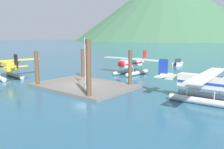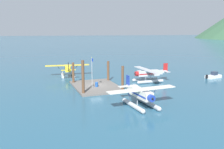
# 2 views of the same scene
# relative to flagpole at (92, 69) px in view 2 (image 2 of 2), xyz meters

# --- Properties ---
(ground_plane) EXTENTS (1200.00, 1200.00, 0.00)m
(ground_plane) POSITION_rel_flagpole_xyz_m (-1.72, 1.24, -3.89)
(ground_plane) COLOR #285670
(dock_platform) EXTENTS (11.97, 8.28, 0.30)m
(dock_platform) POSITION_rel_flagpole_xyz_m (-1.72, 1.24, -3.74)
(dock_platform) COLOR #66605B
(dock_platform) RESTS_ON ground
(piling_near_left) EXTENTS (0.48, 0.48, 4.41)m
(piling_near_left) POSITION_rel_flagpole_xyz_m (-6.24, -2.31, -1.68)
(piling_near_left) COLOR brown
(piling_near_left) RESTS_ON ground
(piling_near_right) EXTENTS (0.49, 0.49, 5.91)m
(piling_near_right) POSITION_rel_flagpole_xyz_m (2.74, -2.35, -0.93)
(piling_near_right) COLOR brown
(piling_near_right) RESTS_ON ground
(piling_far_left) EXTENTS (0.50, 0.50, 4.43)m
(piling_far_left) POSITION_rel_flagpole_xyz_m (-5.84, 5.15, -1.67)
(piling_far_left) COLOR brown
(piling_far_left) RESTS_ON ground
(piling_far_right) EXTENTS (0.45, 0.45, 4.57)m
(piling_far_right) POSITION_rel_flagpole_xyz_m (2.75, 4.89, -1.60)
(piling_far_right) COLOR brown
(piling_far_right) RESTS_ON ground
(flagpole) EXTENTS (0.95, 0.10, 5.73)m
(flagpole) POSITION_rel_flagpole_xyz_m (0.00, 0.00, 0.00)
(flagpole) COLOR silver
(flagpole) RESTS_ON dock_platform
(fuel_drum) EXTENTS (0.62, 0.62, 0.88)m
(fuel_drum) POSITION_rel_flagpole_xyz_m (-0.82, 1.06, -3.15)
(fuel_drum) COLOR #1E4C99
(fuel_drum) RESTS_ON dock_platform
(seaplane_silver_bow_centre) EXTENTS (10.43, 7.98, 3.84)m
(seaplane_silver_bow_centre) POSITION_rel_flagpole_xyz_m (-2.50, 12.96, -2.31)
(seaplane_silver_bow_centre) COLOR #B7BABF
(seaplane_silver_bow_centre) RESTS_ON ground
(seaplane_yellow_port_aft) EXTENTS (7.95, 10.49, 3.84)m
(seaplane_yellow_port_aft) POSITION_rel_flagpole_xyz_m (-15.08, -1.97, -2.31)
(seaplane_yellow_port_aft) COLOR #B7BABF
(seaplane_yellow_port_aft) RESTS_ON ground
(seaplane_cream_stbd_fwd) EXTENTS (7.98, 10.46, 3.84)m
(seaplane_cream_stbd_fwd) POSITION_rel_flagpole_xyz_m (11.91, 3.90, -2.31)
(seaplane_cream_stbd_fwd) COLOR #B7BABF
(seaplane_cream_stbd_fwd) RESTS_ON ground
(boat_white_open_north) EXTENTS (2.22, 4.85, 1.50)m
(boat_white_open_north) POSITION_rel_flagpole_xyz_m (-1.03, 29.37, -3.40)
(boat_white_open_north) COLOR silver
(boat_white_open_north) RESTS_ON ground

